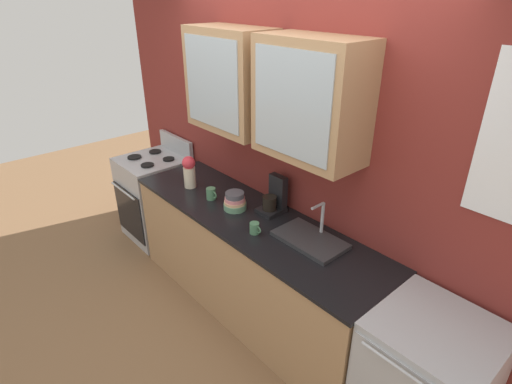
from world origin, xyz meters
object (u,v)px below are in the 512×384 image
(vase, at_px, (189,171))
(sink_faucet, at_px, (310,239))
(bowl_stack, at_px, (235,201))
(cup_near_bowls, at_px, (211,194))
(coffee_maker, at_px, (274,198))
(cup_near_sink, at_px, (255,228))
(stove_range, at_px, (156,197))

(vase, bearing_deg, sink_faucet, 6.54)
(bowl_stack, bearing_deg, cup_near_bowls, -170.27)
(bowl_stack, height_order, coffee_maker, coffee_maker)
(vase, distance_m, cup_near_sink, 0.96)
(vase, xyz_separation_m, coffee_maker, (0.80, 0.26, -0.04))
(sink_faucet, distance_m, cup_near_bowls, 0.98)
(vase, distance_m, cup_near_bowls, 0.33)
(sink_faucet, relative_size, cup_near_bowls, 4.29)
(stove_range, bearing_deg, cup_near_sink, -4.23)
(stove_range, distance_m, coffee_maker, 1.72)
(stove_range, height_order, vase, vase)
(vase, relative_size, cup_near_sink, 2.78)
(bowl_stack, height_order, cup_near_bowls, bowl_stack)
(stove_range, relative_size, vase, 3.74)
(sink_faucet, height_order, coffee_maker, coffee_maker)
(sink_faucet, xyz_separation_m, bowl_stack, (-0.71, -0.10, 0.04))
(stove_range, height_order, sink_faucet, sink_faucet)
(cup_near_sink, bearing_deg, coffee_maker, 114.13)
(bowl_stack, xyz_separation_m, cup_near_sink, (0.38, -0.12, -0.02))
(bowl_stack, distance_m, vase, 0.58)
(sink_faucet, height_order, cup_near_sink, sink_faucet)
(bowl_stack, relative_size, vase, 0.63)
(cup_near_sink, relative_size, coffee_maker, 0.36)
(sink_faucet, distance_m, coffee_maker, 0.50)
(bowl_stack, xyz_separation_m, coffee_maker, (0.23, 0.21, 0.04))
(sink_faucet, relative_size, coffee_maker, 1.72)
(stove_range, height_order, cup_near_bowls, stove_range)
(stove_range, distance_m, sink_faucet, 2.15)
(stove_range, xyz_separation_m, sink_faucet, (2.10, 0.09, 0.46))
(cup_near_sink, bearing_deg, vase, 175.60)
(cup_near_sink, bearing_deg, bowl_stack, 162.25)
(sink_faucet, bearing_deg, bowl_stack, -172.02)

